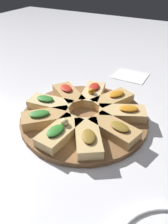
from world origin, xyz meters
TOP-DOWN VIEW (x-y plane):
  - ground_plane at (0.00, 0.00)m, footprint 3.00×3.00m
  - serving_board at (0.00, 0.00)m, footprint 0.39×0.39m
  - focaccia_slice_0 at (0.01, 0.12)m, footprint 0.07×0.14m
  - focaccia_slice_1 at (-0.07, 0.10)m, footprint 0.13×0.15m
  - focaccia_slice_2 at (-0.11, 0.03)m, footprint 0.15×0.10m
  - focaccia_slice_3 at (-0.11, -0.05)m, footprint 0.15×0.12m
  - focaccia_slice_4 at (-0.05, -0.11)m, footprint 0.12×0.15m
  - focaccia_slice_5 at (0.03, -0.11)m, footprint 0.09×0.15m
  - focaccia_slice_6 at (0.10, -0.06)m, footprint 0.15×0.13m
  - focaccia_slice_7 at (0.12, 0.02)m, footprint 0.15×0.08m
  - focaccia_slice_8 at (0.08, 0.08)m, footprint 0.14×0.14m
  - napkin_stack at (-0.02, -0.37)m, footprint 0.14×0.12m

SIDE VIEW (x-z plane):
  - ground_plane at x=0.00m, z-range 0.00..0.00m
  - napkin_stack at x=-0.02m, z-range 0.00..0.00m
  - serving_board at x=0.00m, z-range 0.00..0.02m
  - focaccia_slice_1 at x=-0.07m, z-range 0.01..0.05m
  - focaccia_slice_2 at x=-0.11m, z-range 0.01..0.05m
  - focaccia_slice_3 at x=-0.11m, z-range 0.01..0.05m
  - focaccia_slice_4 at x=-0.05m, z-range 0.01..0.05m
  - focaccia_slice_6 at x=0.10m, z-range 0.01..0.05m
  - focaccia_slice_7 at x=0.12m, z-range 0.01..0.05m
  - focaccia_slice_8 at x=0.08m, z-range 0.01..0.05m
  - focaccia_slice_0 at x=0.01m, z-range 0.01..0.05m
  - focaccia_slice_5 at x=0.03m, z-range 0.01..0.05m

